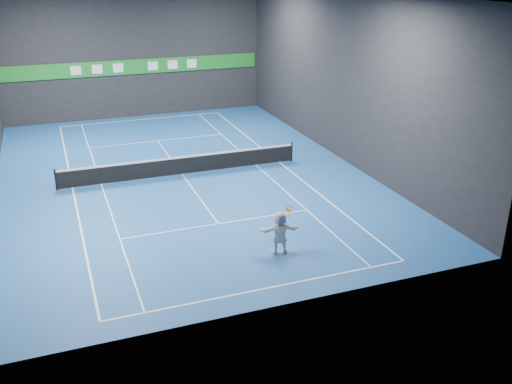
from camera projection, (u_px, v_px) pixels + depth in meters
name	position (u px, v px, depth m)	size (l,w,h in m)	color
ground	(182.00, 175.00, 29.63)	(26.00, 26.00, 0.00)	#1A4C8F
wall_back	(134.00, 52.00, 39.22)	(18.00, 0.10, 9.00)	black
wall_front	(281.00, 175.00, 16.65)	(18.00, 0.10, 9.00)	black
wall_right	(341.00, 77.00, 30.86)	(0.10, 26.00, 9.00)	black
baseline_near	(266.00, 288.00, 19.31)	(10.98, 0.08, 0.01)	white
baseline_far	(142.00, 119.00, 39.94)	(10.98, 0.08, 0.01)	white
sideline_doubles_left	(73.00, 188.00, 27.84)	(0.08, 23.78, 0.01)	white
sideline_doubles_right	(280.00, 162.00, 31.41)	(0.08, 23.78, 0.01)	white
sideline_singles_left	(101.00, 185.00, 28.29)	(0.06, 23.78, 0.01)	white
sideline_singles_right	(256.00, 165.00, 30.96)	(0.06, 23.78, 0.01)	white
service_line_near	(218.00, 224.00, 24.07)	(8.23, 0.06, 0.01)	white
service_line_far	(158.00, 141.00, 35.18)	(8.23, 0.06, 0.01)	white
center_service_line	(182.00, 174.00, 29.63)	(0.06, 12.80, 0.01)	white
player	(280.00, 232.00, 21.40)	(1.57, 0.50, 1.69)	white
tennis_ball	(276.00, 187.00, 20.60)	(0.07, 0.07, 0.07)	#CDF428
tennis_net	(182.00, 165.00, 29.42)	(12.50, 0.10, 1.07)	black
sponsor_banner	(136.00, 67.00, 39.54)	(17.64, 0.11, 1.00)	#1C8128
tennis_racket	(290.00, 209.00, 21.26)	(0.49, 0.39, 0.53)	red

